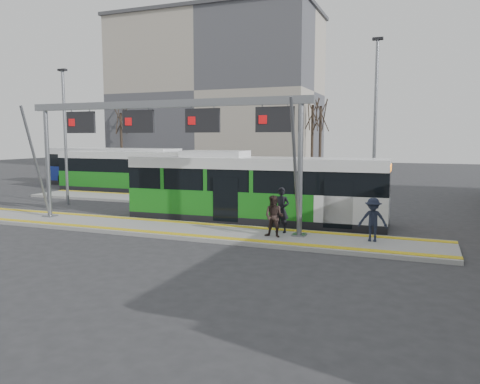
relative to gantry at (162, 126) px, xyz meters
The scene contains 18 objects.
ground 4.32m from the gantry, 36.20° to the right, with size 120.00×120.00×0.00m, color #2D2D30.
platform_main 4.25m from the gantry, 36.20° to the right, with size 22.00×3.00×0.15m, color gray.
platform_second 9.55m from the gantry, 115.25° to the left, with size 20.00×3.00×0.15m, color gray.
tactile_main 4.16m from the gantry, 36.20° to the right, with size 22.00×2.65×0.02m.
tactile_second 10.47m from the gantry, 112.32° to the left, with size 20.00×0.35×0.02m.
gantry is the anchor object (origin of this frame).
apartment_block 38.58m from the gantry, 110.90° to the left, with size 24.50×12.50×18.40m.
hero_bus 5.14m from the gantry, 46.61° to the left, with size 11.82×2.95×3.23m.
bg_bus_green 14.85m from the gantry, 128.92° to the left, with size 11.40×2.45×2.85m.
bg_bus_blue 19.44m from the gantry, 132.87° to the left, with size 11.68×3.22×3.01m.
passenger_a 6.02m from the gantry, ahead, with size 0.64×0.42×1.76m, color black.
passenger_b 6.08m from the gantry, ahead, with size 0.75×0.59×1.55m, color #2D211E.
passenger_c 9.16m from the gantry, ahead, with size 1.00×0.58×1.56m, color #1A1F2F.
tree_left 31.72m from the gantry, 91.55° to the left, with size 1.40×1.40×8.21m.
tree_mid 30.54m from the gantry, 89.57° to the left, with size 1.40×1.40×7.97m.
tree_far 36.96m from the gantry, 128.16° to the left, with size 1.40×1.40×7.61m.
lamp_west 9.89m from the gantry, 154.10° to the left, with size 0.50×0.25×7.65m.
lamp_east 10.34m from the gantry, 40.68° to the left, with size 0.50×0.25×8.55m.
Camera 1 is at (9.76, -16.62, 3.80)m, focal length 35.00 mm.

